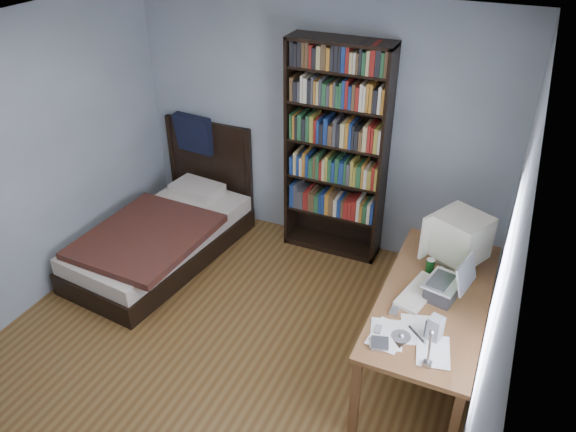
# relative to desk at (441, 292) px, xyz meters

# --- Properties ---
(room) EXTENTS (4.20, 4.24, 2.50)m
(room) POSITION_rel_desk_xyz_m (-1.48, -1.10, 0.83)
(room) COLOR brown
(room) RESTS_ON ground
(desk) EXTENTS (0.75, 1.68, 0.73)m
(desk) POSITION_rel_desk_xyz_m (0.00, 0.00, 0.00)
(desk) COLOR brown
(desk) RESTS_ON floor
(crt_monitor) EXTENTS (0.52, 0.47, 0.44)m
(crt_monitor) POSITION_rel_desk_xyz_m (0.05, -0.00, 0.56)
(crt_monitor) COLOR beige
(crt_monitor) RESTS_ON desk
(laptop) EXTENTS (0.34, 0.33, 0.36)m
(laptop) POSITION_rel_desk_xyz_m (0.06, -0.47, 0.41)
(laptop) COLOR #2D2D30
(laptop) RESTS_ON desk
(desk_lamp) EXTENTS (0.21, 0.46, 0.54)m
(desk_lamp) POSITION_rel_desk_xyz_m (-0.01, -1.50, 0.75)
(desk_lamp) COLOR #99999E
(desk_lamp) RESTS_ON desk
(keyboard) EXTENTS (0.29, 0.49, 0.04)m
(keyboard) POSITION_rel_desk_xyz_m (-0.11, -0.50, 0.33)
(keyboard) COLOR beige
(keyboard) RESTS_ON desk
(speaker) EXTENTS (0.11, 0.11, 0.18)m
(speaker) POSITION_rel_desk_xyz_m (0.08, -0.92, 0.40)
(speaker) COLOR gray
(speaker) RESTS_ON desk
(soda_can) EXTENTS (0.06, 0.06, 0.12)m
(soda_can) POSITION_rel_desk_xyz_m (-0.10, -0.20, 0.37)
(soda_can) COLOR #073415
(soda_can) RESTS_ON desk
(mouse) EXTENTS (0.06, 0.11, 0.04)m
(mouse) POSITION_rel_desk_xyz_m (-0.02, -0.17, 0.33)
(mouse) COLOR silver
(mouse) RESTS_ON desk
(phone_silver) EXTENTS (0.06, 0.11, 0.02)m
(phone_silver) POSITION_rel_desk_xyz_m (-0.23, -0.76, 0.32)
(phone_silver) COLOR silver
(phone_silver) RESTS_ON desk
(phone_grey) EXTENTS (0.05, 0.09, 0.02)m
(phone_grey) POSITION_rel_desk_xyz_m (-0.28, -0.99, 0.32)
(phone_grey) COLOR gray
(phone_grey) RESTS_ON desk
(external_drive) EXTENTS (0.14, 0.14, 0.02)m
(external_drive) POSITION_rel_desk_xyz_m (-0.23, -1.12, 0.32)
(external_drive) COLOR gray
(external_drive) RESTS_ON desk
(bookshelf) EXTENTS (0.97, 0.30, 2.15)m
(bookshelf) POSITION_rel_desk_xyz_m (-1.25, 0.84, 0.66)
(bookshelf) COLOR black
(bookshelf) RESTS_ON floor
(bed) EXTENTS (1.18, 2.10, 1.16)m
(bed) POSITION_rel_desk_xyz_m (-2.75, 0.04, -0.16)
(bed) COLOR black
(bed) RESTS_ON floor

